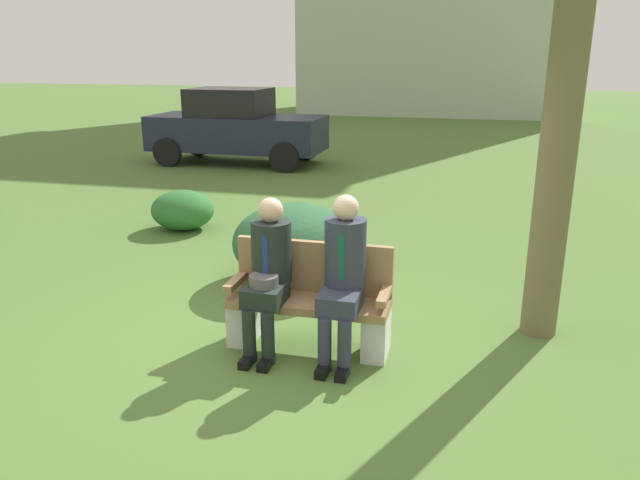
{
  "coord_description": "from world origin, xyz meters",
  "views": [
    {
      "loc": [
        1.57,
        -4.73,
        2.44
      ],
      "look_at": [
        0.32,
        0.27,
        0.85
      ],
      "focal_mm": 34.24,
      "sensor_mm": 36.0,
      "label": 1
    }
  ],
  "objects_px": {
    "seated_man_right": "(343,270)",
    "shrub_mid_lawn": "(183,210)",
    "parked_car_near": "(236,127)",
    "seated_man_left": "(268,268)",
    "shrub_near_bench": "(296,243)",
    "park_bench": "(310,302)"
  },
  "relations": [
    {
      "from": "seated_man_right",
      "to": "shrub_mid_lawn",
      "type": "height_order",
      "value": "seated_man_right"
    },
    {
      "from": "shrub_mid_lawn",
      "to": "parked_car_near",
      "type": "xyz_separation_m",
      "value": [
        -1.26,
        5.3,
        0.55
      ]
    },
    {
      "from": "seated_man_left",
      "to": "shrub_mid_lawn",
      "type": "distance_m",
      "value": 4.02
    },
    {
      "from": "shrub_near_bench",
      "to": "shrub_mid_lawn",
      "type": "xyz_separation_m",
      "value": [
        -2.15,
        1.61,
        -0.15
      ]
    },
    {
      "from": "seated_man_left",
      "to": "shrub_near_bench",
      "type": "height_order",
      "value": "seated_man_left"
    },
    {
      "from": "seated_man_left",
      "to": "shrub_mid_lawn",
      "type": "bearing_deg",
      "value": 126.67
    },
    {
      "from": "seated_man_left",
      "to": "parked_car_near",
      "type": "xyz_separation_m",
      "value": [
        -3.65,
        8.5,
        0.11
      ]
    },
    {
      "from": "shrub_near_bench",
      "to": "shrub_mid_lawn",
      "type": "bearing_deg",
      "value": 143.21
    },
    {
      "from": "park_bench",
      "to": "parked_car_near",
      "type": "relative_size",
      "value": 0.35
    },
    {
      "from": "park_bench",
      "to": "shrub_mid_lawn",
      "type": "bearing_deg",
      "value": 131.35
    },
    {
      "from": "park_bench",
      "to": "seated_man_left",
      "type": "distance_m",
      "value": 0.48
    },
    {
      "from": "seated_man_left",
      "to": "shrub_mid_lawn",
      "type": "xyz_separation_m",
      "value": [
        -2.39,
        3.2,
        -0.44
      ]
    },
    {
      "from": "shrub_near_bench",
      "to": "shrub_mid_lawn",
      "type": "relative_size",
      "value": 1.55
    },
    {
      "from": "seated_man_left",
      "to": "park_bench",
      "type": "bearing_deg",
      "value": 20.93
    },
    {
      "from": "seated_man_left",
      "to": "parked_car_near",
      "type": "bearing_deg",
      "value": 113.22
    },
    {
      "from": "seated_man_right",
      "to": "shrub_mid_lawn",
      "type": "xyz_separation_m",
      "value": [
        -3.02,
        3.19,
        -0.47
      ]
    },
    {
      "from": "park_bench",
      "to": "shrub_mid_lawn",
      "type": "relative_size",
      "value": 1.51
    },
    {
      "from": "park_bench",
      "to": "seated_man_left",
      "type": "bearing_deg",
      "value": -159.07
    },
    {
      "from": "seated_man_left",
      "to": "seated_man_right",
      "type": "xyz_separation_m",
      "value": [
        0.63,
        0.01,
        0.03
      ]
    },
    {
      "from": "seated_man_right",
      "to": "shrub_mid_lawn",
      "type": "distance_m",
      "value": 4.42
    },
    {
      "from": "park_bench",
      "to": "shrub_near_bench",
      "type": "xyz_separation_m",
      "value": [
        -0.56,
        1.47,
        0.04
      ]
    },
    {
      "from": "seated_man_left",
      "to": "shrub_near_bench",
      "type": "relative_size",
      "value": 0.93
    }
  ]
}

